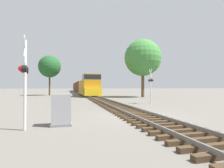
{
  "coord_description": "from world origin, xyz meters",
  "views": [
    {
      "loc": [
        -4.3,
        -10.6,
        1.85
      ],
      "look_at": [
        1.0,
        10.2,
        2.22
      ],
      "focal_mm": 28.0,
      "sensor_mm": 36.0,
      "label": 1
    }
  ],
  "objects_px": {
    "freight_train": "(80,87)",
    "tree_mid_background": "(50,67)",
    "crossing_signal_near": "(24,75)",
    "relay_cabinet": "(61,110)",
    "tree_far_right": "(143,58)",
    "crossing_signal_far": "(151,83)"
  },
  "relations": [
    {
      "from": "freight_train",
      "to": "tree_mid_background",
      "type": "xyz_separation_m",
      "value": [
        -8.16,
        -21.17,
        4.49
      ]
    },
    {
      "from": "freight_train",
      "to": "tree_mid_background",
      "type": "bearing_deg",
      "value": -111.07
    },
    {
      "from": "freight_train",
      "to": "tree_mid_background",
      "type": "relative_size",
      "value": 7.46
    },
    {
      "from": "freight_train",
      "to": "crossing_signal_near",
      "type": "bearing_deg",
      "value": -96.49
    },
    {
      "from": "freight_train",
      "to": "crossing_signal_near",
      "type": "height_order",
      "value": "freight_train"
    },
    {
      "from": "relay_cabinet",
      "to": "tree_far_right",
      "type": "relative_size",
      "value": 0.14
    },
    {
      "from": "crossing_signal_near",
      "to": "relay_cabinet",
      "type": "relative_size",
      "value": 2.63
    },
    {
      "from": "tree_far_right",
      "to": "tree_mid_background",
      "type": "relative_size",
      "value": 1.2
    },
    {
      "from": "freight_train",
      "to": "tree_far_right",
      "type": "distance_m",
      "value": 33.88
    },
    {
      "from": "freight_train",
      "to": "relay_cabinet",
      "type": "bearing_deg",
      "value": -94.93
    },
    {
      "from": "crossing_signal_far",
      "to": "tree_mid_background",
      "type": "xyz_separation_m",
      "value": [
        -12.81,
        22.93,
        4.01
      ]
    },
    {
      "from": "relay_cabinet",
      "to": "tree_far_right",
      "type": "distance_m",
      "value": 25.76
    },
    {
      "from": "crossing_signal_near",
      "to": "tree_mid_background",
      "type": "height_order",
      "value": "tree_mid_background"
    },
    {
      "from": "freight_train",
      "to": "tree_far_right",
      "type": "bearing_deg",
      "value": -74.29
    },
    {
      "from": "relay_cabinet",
      "to": "crossing_signal_far",
      "type": "bearing_deg",
      "value": 44.22
    },
    {
      "from": "crossing_signal_far",
      "to": "relay_cabinet",
      "type": "bearing_deg",
      "value": 142.11
    },
    {
      "from": "crossing_signal_far",
      "to": "tree_far_right",
      "type": "xyz_separation_m",
      "value": [
        4.41,
        11.9,
        4.86
      ]
    },
    {
      "from": "crossing_signal_far",
      "to": "relay_cabinet",
      "type": "distance_m",
      "value": 12.98
    },
    {
      "from": "crossing_signal_far",
      "to": "tree_far_right",
      "type": "bearing_deg",
      "value": -12.45
    },
    {
      "from": "crossing_signal_near",
      "to": "tree_far_right",
      "type": "bearing_deg",
      "value": 138.02
    },
    {
      "from": "crossing_signal_near",
      "to": "tree_mid_background",
      "type": "distance_m",
      "value": 32.75
    },
    {
      "from": "crossing_signal_far",
      "to": "tree_mid_background",
      "type": "height_order",
      "value": "tree_mid_background"
    }
  ]
}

